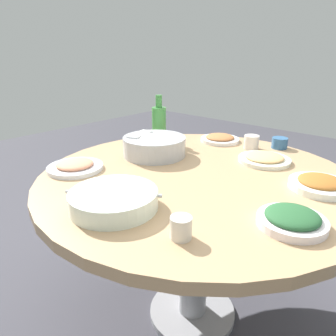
# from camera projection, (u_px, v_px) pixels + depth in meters

# --- Properties ---
(ground) EXTENTS (8.00, 8.00, 0.00)m
(ground) POSITION_uv_depth(u_px,v_px,m) (192.00, 313.00, 1.55)
(ground) COLOR #403E47
(round_dining_table) EXTENTS (1.29, 1.29, 0.75)m
(round_dining_table) POSITION_uv_depth(u_px,v_px,m) (196.00, 199.00, 1.33)
(round_dining_table) COLOR #99999E
(round_dining_table) RESTS_ON ground
(rice_bowl) EXTENTS (0.30, 0.30, 0.10)m
(rice_bowl) POSITION_uv_depth(u_px,v_px,m) (154.00, 146.00, 1.49)
(rice_bowl) COLOR #B2B5BA
(rice_bowl) RESTS_ON round_dining_table
(soup_bowl) EXTENTS (0.28, 0.28, 0.06)m
(soup_bowl) POSITION_uv_depth(u_px,v_px,m) (114.00, 200.00, 1.00)
(soup_bowl) COLOR white
(soup_bowl) RESTS_ON round_dining_table
(dish_noodles) EXTENTS (0.23, 0.23, 0.04)m
(dish_noodles) POSITION_uv_depth(u_px,v_px,m) (264.00, 158.00, 1.42)
(dish_noodles) COLOR white
(dish_noodles) RESTS_ON round_dining_table
(dish_greens) EXTENTS (0.20, 0.20, 0.05)m
(dish_greens) POSITION_uv_depth(u_px,v_px,m) (292.00, 219.00, 0.90)
(dish_greens) COLOR white
(dish_greens) RESTS_ON round_dining_table
(dish_tofu_braise) EXTENTS (0.21, 0.21, 0.04)m
(dish_tofu_braise) POSITION_uv_depth(u_px,v_px,m) (220.00, 138.00, 1.73)
(dish_tofu_braise) COLOR white
(dish_tofu_braise) RESTS_ON round_dining_table
(dish_stirfry) EXTENTS (0.22, 0.22, 0.05)m
(dish_stirfry) POSITION_uv_depth(u_px,v_px,m) (320.00, 184.00, 1.14)
(dish_stirfry) COLOR white
(dish_stirfry) RESTS_ON round_dining_table
(dish_shrimp) EXTENTS (0.23, 0.23, 0.04)m
(dish_shrimp) POSITION_uv_depth(u_px,v_px,m) (75.00, 166.00, 1.32)
(dish_shrimp) COLOR white
(dish_shrimp) RESTS_ON round_dining_table
(green_bottle) EXTENTS (0.08, 0.08, 0.25)m
(green_bottle) POSITION_uv_depth(u_px,v_px,m) (159.00, 123.00, 1.70)
(green_bottle) COLOR #3F8C3E
(green_bottle) RESTS_ON round_dining_table
(tea_cup_near) EXTENTS (0.08, 0.08, 0.06)m
(tea_cup_near) POSITION_uv_depth(u_px,v_px,m) (280.00, 143.00, 1.61)
(tea_cup_near) COLOR #305E8F
(tea_cup_near) RESTS_ON round_dining_table
(tea_cup_far) EXTENTS (0.06, 0.06, 0.06)m
(tea_cup_far) POSITION_uv_depth(u_px,v_px,m) (181.00, 228.00, 0.84)
(tea_cup_far) COLOR silver
(tea_cup_far) RESTS_ON round_dining_table
(tea_cup_side) EXTENTS (0.08, 0.08, 0.07)m
(tea_cup_side) POSITION_uv_depth(u_px,v_px,m) (252.00, 142.00, 1.59)
(tea_cup_side) COLOR silver
(tea_cup_side) RESTS_ON round_dining_table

